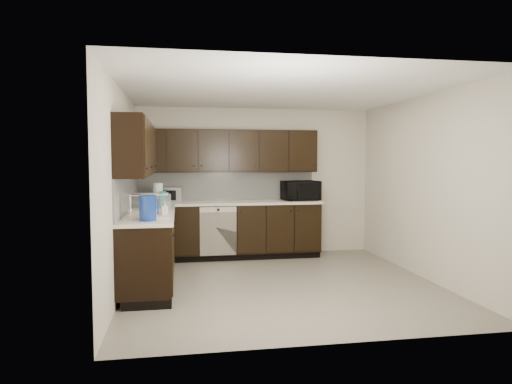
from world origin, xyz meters
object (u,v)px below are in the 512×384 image
toaster_oven (170,195)px  blue_pitcher (148,208)px  sink (149,220)px  microwave (300,191)px  storage_bin (151,201)px

toaster_oven → blue_pitcher: bearing=-88.7°
toaster_oven → blue_pitcher: 2.27m
sink → microwave: microwave is taller
toaster_oven → storage_bin: 0.77m
microwave → toaster_oven: bearing=171.4°
sink → storage_bin: 1.04m
storage_bin → microwave: bearing=16.2°
microwave → blue_pitcher: (-2.38, -2.24, -0.02)m
toaster_oven → storage_bin: (-0.26, -0.72, -0.03)m
microwave → blue_pitcher: microwave is taller
sink → toaster_oven: size_ratio=2.12×
sink → toaster_oven: sink is taller
sink → microwave: 2.97m
blue_pitcher → storage_bin: bearing=109.2°
sink → blue_pitcher: size_ratio=2.87×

